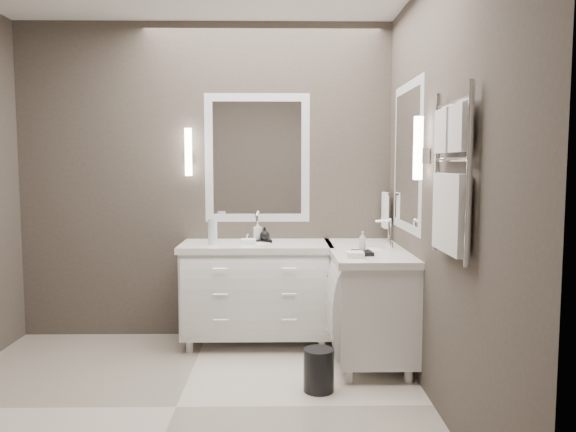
{
  "coord_description": "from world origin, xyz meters",
  "views": [
    {
      "loc": [
        0.64,
        -3.36,
        1.5
      ],
      "look_at": [
        0.7,
        0.7,
        1.12
      ],
      "focal_mm": 35.0,
      "sensor_mm": 36.0,
      "label": 1
    }
  ],
  "objects_px": {
    "vanity_back": "(257,287)",
    "vanity_right": "(368,295)",
    "waste_bin": "(319,370)",
    "towel_ladder": "(451,184)"
  },
  "relations": [
    {
      "from": "vanity_right",
      "to": "waste_bin",
      "type": "bearing_deg",
      "value": -122.59
    },
    {
      "from": "vanity_back",
      "to": "waste_bin",
      "type": "bearing_deg",
      "value": -65.55
    },
    {
      "from": "towel_ladder",
      "to": "waste_bin",
      "type": "height_order",
      "value": "towel_ladder"
    },
    {
      "from": "vanity_back",
      "to": "vanity_right",
      "type": "distance_m",
      "value": 0.93
    },
    {
      "from": "vanity_back",
      "to": "vanity_right",
      "type": "xyz_separation_m",
      "value": [
        0.88,
        -0.33,
        0.0
      ]
    },
    {
      "from": "vanity_right",
      "to": "towel_ladder",
      "type": "xyz_separation_m",
      "value": [
        0.23,
        -1.3,
        0.91
      ]
    },
    {
      "from": "vanity_right",
      "to": "waste_bin",
      "type": "distance_m",
      "value": 0.86
    },
    {
      "from": "vanity_back",
      "to": "waste_bin",
      "type": "distance_m",
      "value": 1.14
    },
    {
      "from": "towel_ladder",
      "to": "vanity_right",
      "type": "bearing_deg",
      "value": 99.84
    },
    {
      "from": "waste_bin",
      "to": "vanity_right",
      "type": "bearing_deg",
      "value": 57.41
    }
  ]
}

